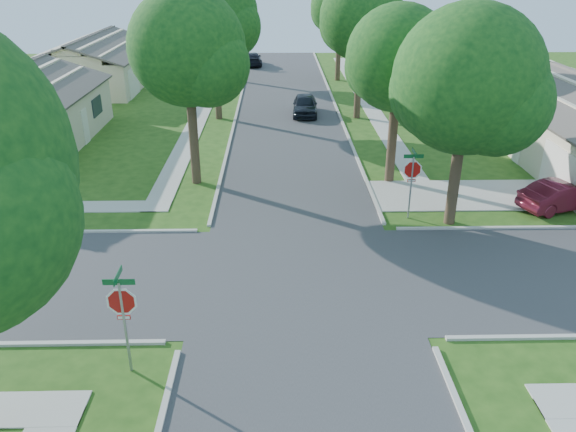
# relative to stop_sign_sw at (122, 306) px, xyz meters

# --- Properties ---
(ground) EXTENTS (100.00, 100.00, 0.00)m
(ground) POSITION_rel_stop_sign_sw_xyz_m (4.70, 4.70, -2.03)
(ground) COLOR #214713
(ground) RESTS_ON ground
(road_ns) EXTENTS (7.00, 100.00, 0.02)m
(road_ns) POSITION_rel_stop_sign_sw_xyz_m (4.70, 4.70, -2.03)
(road_ns) COLOR #333335
(road_ns) RESTS_ON ground
(sidewalk_ne) EXTENTS (1.20, 40.00, 0.04)m
(sidewalk_ne) POSITION_rel_stop_sign_sw_xyz_m (10.80, 30.70, -2.01)
(sidewalk_ne) COLOR #9E9B91
(sidewalk_ne) RESTS_ON ground
(sidewalk_nw) EXTENTS (1.20, 40.00, 0.04)m
(sidewalk_nw) POSITION_rel_stop_sign_sw_xyz_m (-1.40, 30.70, -2.01)
(sidewalk_nw) COLOR #9E9B91
(sidewalk_nw) RESTS_ON ground
(driveway) EXTENTS (8.80, 3.60, 0.05)m
(driveway) POSITION_rel_stop_sign_sw_xyz_m (12.60, 11.80, -2.01)
(driveway) COLOR #9E9B91
(driveway) RESTS_ON ground
(stop_sign_sw) EXTENTS (1.05, 0.80, 2.98)m
(stop_sign_sw) POSITION_rel_stop_sign_sw_xyz_m (0.00, 0.00, 0.00)
(stop_sign_sw) COLOR gray
(stop_sign_sw) RESTS_ON ground
(stop_sign_ne) EXTENTS (1.05, 0.80, 2.98)m
(stop_sign_ne) POSITION_rel_stop_sign_sw_xyz_m (9.40, 9.40, 0.00)
(stop_sign_ne) COLOR gray
(stop_sign_ne) RESTS_ON ground
(tree_e_near) EXTENTS (4.97, 4.80, 8.28)m
(tree_e_near) POSITION_rel_stop_sign_sw_xyz_m (9.45, 13.71, 3.61)
(tree_e_near) COLOR #38281C
(tree_e_near) RESTS_ON ground
(tree_e_mid) EXTENTS (5.59, 5.40, 9.21)m
(tree_e_mid) POSITION_rel_stop_sign_sw_xyz_m (9.46, 25.71, 4.22)
(tree_e_mid) COLOR #38281C
(tree_e_mid) RESTS_ON ground
(tree_e_far) EXTENTS (5.17, 5.00, 8.72)m
(tree_e_far) POSITION_rel_stop_sign_sw_xyz_m (9.45, 38.71, 3.95)
(tree_e_far) COLOR #38281C
(tree_e_far) RESTS_ON ground
(tree_w_near) EXTENTS (5.38, 5.20, 8.97)m
(tree_w_near) POSITION_rel_stop_sign_sw_xyz_m (0.06, 13.71, 4.08)
(tree_w_near) COLOR #38281C
(tree_w_near) RESTS_ON ground
(tree_w_mid) EXTENTS (5.80, 5.60, 9.56)m
(tree_w_mid) POSITION_rel_stop_sign_sw_xyz_m (0.06, 25.71, 4.46)
(tree_w_mid) COLOR #38281C
(tree_w_mid) RESTS_ON ground
(tree_w_far) EXTENTS (4.76, 4.60, 8.04)m
(tree_w_far) POSITION_rel_stop_sign_sw_xyz_m (0.05, 38.71, 3.48)
(tree_w_far) COLOR #38281C
(tree_w_far) RESTS_ON ground
(tree_ne_corner) EXTENTS (5.80, 5.60, 8.66)m
(tree_ne_corner) POSITION_rel_stop_sign_sw_xyz_m (11.06, 8.91, 3.56)
(tree_ne_corner) COLOR #38281C
(tree_ne_corner) RESTS_ON ground
(house_ne_far) EXTENTS (8.42, 13.60, 4.23)m
(house_ne_far) POSITION_rel_stop_sign_sw_xyz_m (20.69, 33.70, -0.51)
(house_ne_far) COLOR beige
(house_ne_far) RESTS_ON ground
(house_nw_near) EXTENTS (8.42, 13.60, 4.23)m
(house_nw_near) POSITION_rel_stop_sign_sw_xyz_m (-11.29, 19.70, -0.51)
(house_nw_near) COLOR beige
(house_nw_near) RESTS_ON ground
(house_nw_far) EXTENTS (8.42, 13.60, 4.23)m
(house_nw_far) POSITION_rel_stop_sign_sw_xyz_m (-11.29, 36.70, -0.51)
(house_nw_far) COLOR beige
(house_nw_far) RESTS_ON ground
(car_driveway) EXTENTS (4.07, 2.56, 1.27)m
(car_driveway) POSITION_rel_stop_sign_sw_xyz_m (16.20, 10.20, -1.40)
(car_driveway) COLOR maroon
(car_driveway) RESTS_ON ground
(car_curb_east) EXTENTS (1.85, 4.18, 1.40)m
(car_curb_east) POSITION_rel_stop_sign_sw_xyz_m (5.90, 26.59, -1.33)
(car_curb_east) COLOR black
(car_curb_east) RESTS_ON ground
(car_curb_west) EXTENTS (2.23, 4.60, 1.29)m
(car_curb_west) POSITION_rel_stop_sign_sw_xyz_m (1.50, 46.47, -1.39)
(car_curb_west) COLOR black
(car_curb_west) RESTS_ON ground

